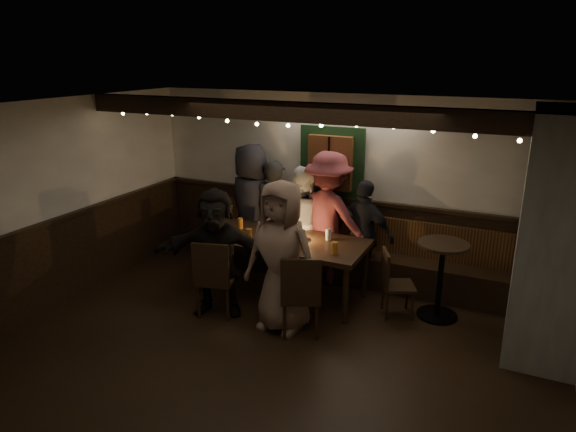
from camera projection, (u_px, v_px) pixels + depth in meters
The scene contains 13 objects.
room at pixel (401, 235), 6.02m from camera, with size 6.02×5.01×2.62m.
dining_table at pixel (281, 243), 6.74m from camera, with size 2.24×0.96×0.97m.
chair_near_left at pixel (214, 274), 6.20m from camera, with size 0.55×0.55×0.99m.
chair_near_right at pixel (301, 291), 5.76m from camera, with size 0.60×0.60×0.99m.
chair_end at pixel (392, 279), 6.27m from camera, with size 0.50×0.50×0.84m.
high_top at pixel (441, 271), 6.19m from camera, with size 0.61×0.61×0.97m.
person_a at pixel (251, 206), 7.66m from camera, with size 0.91×0.59×1.87m, color black.
person_b at pixel (275, 215), 7.58m from camera, with size 0.60×0.40×1.66m, color black.
person_c at pixel (302, 222), 7.31m from camera, with size 0.79×0.62×1.63m, color silver.
person_d at pixel (328, 218), 7.13m from camera, with size 1.20×0.69×1.86m, color brown.
person_e at pixel (364, 234), 7.00m from camera, with size 0.88×0.37×1.51m, color black.
person_f at pixel (216, 252), 6.24m from camera, with size 1.48×0.47×1.60m, color black.
person_g at pixel (281, 257), 5.85m from camera, with size 0.88×0.57×1.79m, color #8C6C59.
Camera 1 is at (2.26, -4.29, 3.10)m, focal length 32.00 mm.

